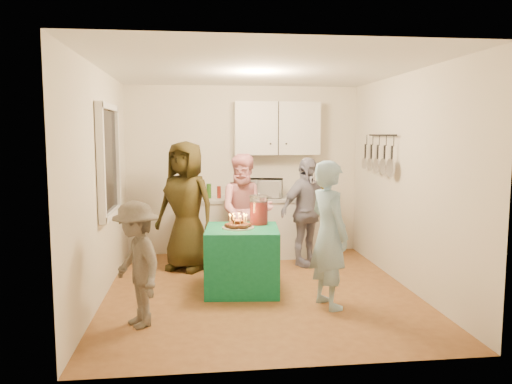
{
  "coord_description": "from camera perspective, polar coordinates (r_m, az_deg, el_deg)",
  "views": [
    {
      "loc": [
        -0.73,
        -5.74,
        1.86
      ],
      "look_at": [
        0.0,
        0.35,
        1.15
      ],
      "focal_mm": 35.0,
      "sensor_mm": 36.0,
      "label": 1
    }
  ],
  "objects": [
    {
      "name": "pot_rack",
      "position": [
        6.9,
        14.02,
        4.25
      ],
      "size": [
        0.12,
        1.0,
        0.6
      ],
      "primitive_type": "cube",
      "color": "black",
      "rests_on": "right_wall"
    },
    {
      "name": "upper_cabinet",
      "position": [
        7.69,
        2.39,
        7.27
      ],
      "size": [
        1.3,
        0.3,
        0.8
      ],
      "primitive_type": "cube",
      "color": "white",
      "rests_on": "back_wall"
    },
    {
      "name": "punch_jar",
      "position": [
        6.11,
        0.32,
        -2.15
      ],
      "size": [
        0.22,
        0.22,
        0.34
      ],
      "primitive_type": "cylinder",
      "color": "red",
      "rests_on": "party_table"
    },
    {
      "name": "left_wall",
      "position": [
        5.87,
        -17.3,
        0.82
      ],
      "size": [
        4.0,
        4.0,
        0.0
      ],
      "primitive_type": "plane",
      "color": "silver",
      "rests_on": "floor"
    },
    {
      "name": "back_wall",
      "position": [
        7.8,
        -1.44,
        2.49
      ],
      "size": [
        3.6,
        3.6,
        0.0
      ],
      "primitive_type": "plane",
      "color": "silver",
      "rests_on": "floor"
    },
    {
      "name": "child_near_left",
      "position": [
        5.0,
        -13.49,
        -8.03
      ],
      "size": [
        0.78,
        0.92,
        1.23
      ],
      "primitive_type": "imported",
      "rotation": [
        0.0,
        0.0,
        -1.07
      ],
      "color": "#4F473F",
      "rests_on": "floor"
    },
    {
      "name": "counter",
      "position": [
        7.64,
        0.29,
        -4.19
      ],
      "size": [
        2.2,
        0.58,
        0.86
      ],
      "primitive_type": "cube",
      "color": "white",
      "rests_on": "floor"
    },
    {
      "name": "microwave",
      "position": [
        7.56,
        1.12,
        0.45
      ],
      "size": [
        0.57,
        0.45,
        0.28
      ],
      "primitive_type": "imported",
      "rotation": [
        0.0,
        0.0,
        -0.24
      ],
      "color": "white",
      "rests_on": "countertop"
    },
    {
      "name": "floor",
      "position": [
        6.08,
        0.4,
        -11.21
      ],
      "size": [
        4.0,
        4.0,
        0.0
      ],
      "primitive_type": "plane",
      "color": "brown",
      "rests_on": "ground"
    },
    {
      "name": "woman_back_left",
      "position": [
        6.9,
        -8.01,
        -1.59
      ],
      "size": [
        1.03,
        0.93,
        1.77
      ],
      "primitive_type": "imported",
      "rotation": [
        0.0,
        0.0,
        -0.54
      ],
      "color": "#4D4016",
      "rests_on": "floor"
    },
    {
      "name": "woman_back_center",
      "position": [
        6.93,
        -1.19,
        -2.21
      ],
      "size": [
        0.81,
        0.65,
        1.6
      ],
      "primitive_type": "imported",
      "rotation": [
        0.0,
        0.0,
        -0.06
      ],
      "color": "pink",
      "rests_on": "floor"
    },
    {
      "name": "countertop",
      "position": [
        7.57,
        0.29,
        -0.8
      ],
      "size": [
        2.24,
        0.62,
        0.05
      ],
      "primitive_type": "cube",
      "color": "beige",
      "rests_on": "counter"
    },
    {
      "name": "man_birthday",
      "position": [
        5.42,
        8.34,
        -4.81
      ],
      "size": [
        0.53,
        0.67,
        1.59
      ],
      "primitive_type": "imported",
      "rotation": [
        0.0,
        0.0,
        1.86
      ],
      "color": "#92BBD5",
      "rests_on": "floor"
    },
    {
      "name": "window_night",
      "position": [
        6.14,
        -16.6,
        3.43
      ],
      "size": [
        0.04,
        1.0,
        1.2
      ],
      "primitive_type": "cube",
      "color": "black",
      "rests_on": "left_wall"
    },
    {
      "name": "right_wall",
      "position": [
        6.3,
        16.87,
        1.21
      ],
      "size": [
        4.0,
        4.0,
        0.0
      ],
      "primitive_type": "plane",
      "color": "silver",
      "rests_on": "floor"
    },
    {
      "name": "donut_cake",
      "position": [
        5.89,
        -2.06,
        -3.29
      ],
      "size": [
        0.38,
        0.38,
        0.18
      ],
      "primitive_type": null,
      "color": "#381C0C",
      "rests_on": "party_table"
    },
    {
      "name": "party_table",
      "position": [
        6.0,
        -1.59,
        -7.68
      ],
      "size": [
        0.93,
        0.93,
        0.76
      ],
      "primitive_type": "cube",
      "rotation": [
        0.0,
        0.0,
        -0.1
      ],
      "color": "#106F45",
      "rests_on": "floor"
    },
    {
      "name": "ceiling",
      "position": [
        5.84,
        0.42,
        13.88
      ],
      "size": [
        4.0,
        4.0,
        0.0
      ],
      "primitive_type": "plane",
      "color": "white",
      "rests_on": "floor"
    },
    {
      "name": "woman_back_right",
      "position": [
        7.1,
        5.71,
        -2.26
      ],
      "size": [
        0.97,
        0.8,
        1.54
      ],
      "primitive_type": "imported",
      "rotation": [
        0.0,
        0.0,
        0.56
      ],
      "color": "#151037",
      "rests_on": "floor"
    }
  ]
}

